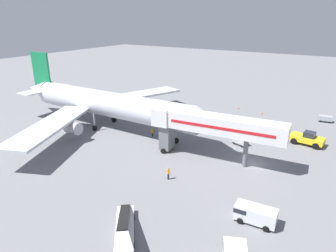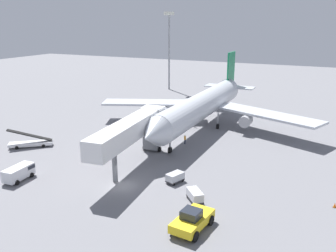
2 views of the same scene
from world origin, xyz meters
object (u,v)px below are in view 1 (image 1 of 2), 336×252
Objects in this scene: ground_crew_worker_foreground at (168,173)px; safety_cone_alpha at (262,113)px; ground_crew_worker_midground at (152,132)px; belt_loader_truck at (125,227)px; airplane_at_gate at (106,104)px; baggage_cart_rear_right at (240,141)px; baggage_cart_mid_center at (270,137)px; service_van_near_right at (254,214)px; safety_cone_bravo at (238,108)px; jet_bridge at (208,125)px; pushback_tug at (307,138)px; baggage_cart_far_left at (325,119)px.

ground_crew_worker_foreground is 2.99× the size of safety_cone_alpha.
safety_cone_alpha is (25.03, -13.74, -0.58)m from ground_crew_worker_midground.
belt_loader_truck reaches higher than ground_crew_worker_midground.
airplane_at_gate reaches higher than ground_crew_worker_foreground.
baggage_cart_mid_center reaches higher than baggage_cart_rear_right.
service_van_near_right reaches higher than ground_crew_worker_foreground.
baggage_cart_mid_center is at bearing -144.68° from safety_cone_bravo.
airplane_at_gate is at bearing 83.93° from jet_bridge.
airplane_at_gate is 29.50× the size of ground_crew_worker_midground.
pushback_tug is at bearing -19.49° from belt_loader_truck.
airplane_at_gate is 35.83m from safety_cone_alpha.
safety_cone_bravo is at bearing 91.67° from baggage_cart_far_left.
belt_loader_truck is at bearing -173.93° from safety_cone_bravo.
baggage_cart_far_left is 0.92× the size of baggage_cart_mid_center.
belt_loader_truck is at bearing 179.03° from safety_cone_alpha.
safety_cone_alpha is (28.08, -1.05, -5.36)m from jet_bridge.
safety_cone_bravo is (16.57, 11.74, -0.51)m from baggage_cart_mid_center.
jet_bridge is 3.60× the size of pushback_tug.
baggage_cart_rear_right is at bearing -4.99° from belt_loader_truck.
pushback_tug reaches higher than ground_crew_worker_foreground.
baggage_cart_mid_center is (4.44, -3.93, 0.03)m from baggage_cart_rear_right.
ground_crew_worker_midground is (3.05, 12.68, -4.78)m from jet_bridge.
baggage_cart_far_left is 13.22m from safety_cone_alpha.
baggage_cart_rear_right is 1.67× the size of ground_crew_worker_midground.
baggage_cart_mid_center is (12.54, -6.67, -4.89)m from jet_bridge.
airplane_at_gate is at bearing 62.56° from ground_crew_worker_foreground.
jet_bridge reaches higher than baggage_cart_mid_center.
ground_crew_worker_midground is at bearing 58.18° from service_van_near_right.
service_van_near_right is at bearing -136.44° from jet_bridge.
baggage_cart_rear_right is at bearing -14.90° from ground_crew_worker_foreground.
belt_loader_truck is at bearing 164.53° from baggage_cart_far_left.
airplane_at_gate is 38.48m from pushback_tug.
pushback_tug reaches higher than service_van_near_right.
belt_loader_truck is 2.57× the size of baggage_cart_far_left.
safety_cone_alpha is at bearing 19.88° from baggage_cart_mid_center.
jet_bridge is 15.02m from baggage_cart_mid_center.
service_van_near_right is at bearing -121.82° from ground_crew_worker_midground.
ground_crew_worker_foreground is (-38.51, 15.93, 0.22)m from baggage_cart_far_left.
safety_cone_alpha reaches higher than safety_cone_bravo.
ground_crew_worker_midground is (23.76, 12.91, 0.10)m from belt_loader_truck.
jet_bridge is 33.25m from baggage_cart_far_left.
belt_loader_truck reaches higher than safety_cone_bravo.
baggage_cart_far_left is at bearing -22.47° from ground_crew_worker_foreground.
service_van_near_right is at bearing -156.98° from baggage_cart_rear_right.
baggage_cart_rear_right is 0.95× the size of baggage_cart_mid_center.
airplane_at_gate is 32.77m from safety_cone_bravo.
airplane_at_gate is at bearing 45.75° from belt_loader_truck.
pushback_tug is at bearing -139.15° from safety_cone_alpha.
ground_crew_worker_midground is 28.56m from safety_cone_alpha.
baggage_cart_rear_right is 16.23m from ground_crew_worker_midground.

